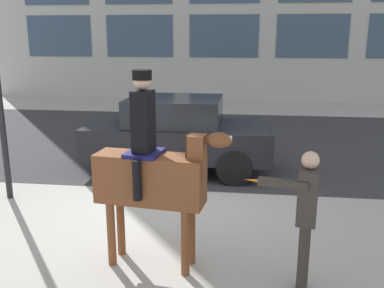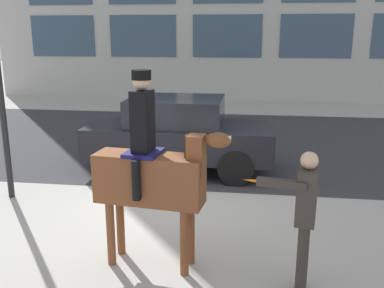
{
  "view_description": "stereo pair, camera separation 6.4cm",
  "coord_description": "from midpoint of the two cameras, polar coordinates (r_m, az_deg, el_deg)",
  "views": [
    {
      "loc": [
        1.12,
        -7.38,
        2.99
      ],
      "look_at": [
        0.35,
        -1.38,
        1.44
      ],
      "focal_mm": 40.0,
      "sensor_mm": 36.0,
      "label": 1
    },
    {
      "loc": [
        1.18,
        -7.37,
        2.99
      ],
      "look_at": [
        0.35,
        -1.38,
        1.44
      ],
      "focal_mm": 40.0,
      "sensor_mm": 36.0,
      "label": 2
    }
  ],
  "objects": [
    {
      "name": "road_surface",
      "position": [
        12.54,
        2.43,
        0.57
      ],
      "size": [
        22.5,
        8.5,
        0.01
      ],
      "color": "#2D2D30",
      "rests_on": "ground_plane"
    },
    {
      "name": "ground_plane",
      "position": [
        8.04,
        -0.87,
        -7.48
      ],
      "size": [
        80.0,
        80.0,
        0.0
      ],
      "primitive_type": "plane",
      "color": "#9E9B93"
    },
    {
      "name": "mounted_horse_lead",
      "position": [
        5.48,
        -5.09,
        -3.79
      ],
      "size": [
        1.84,
        0.65,
        2.58
      ],
      "rotation": [
        0.0,
        0.0,
        -0.12
      ],
      "color": "brown",
      "rests_on": "ground_plane"
    },
    {
      "name": "pedestrian_bystander",
      "position": [
        5.16,
        15.12,
        -8.65
      ],
      "size": [
        0.88,
        0.44,
        1.73
      ],
      "rotation": [
        0.0,
        0.0,
        2.96
      ],
      "color": "#332D28",
      "rests_on": "ground_plane"
    },
    {
      "name": "street_car_near_lane",
      "position": [
        9.55,
        -1.46,
        1.44
      ],
      "size": [
        4.08,
        1.91,
        1.65
      ],
      "color": "black",
      "rests_on": "ground_plane"
    }
  ]
}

